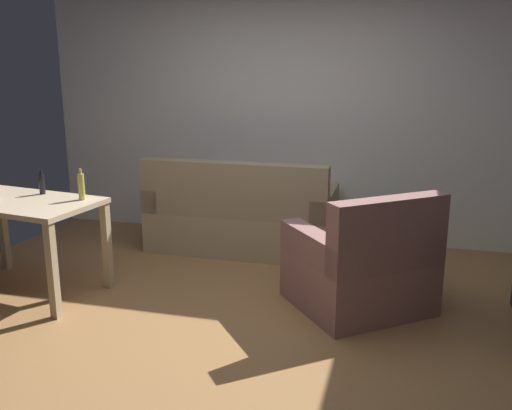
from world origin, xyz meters
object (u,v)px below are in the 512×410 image
potted_plant (393,219)px  armchair (363,268)px  couch (241,219)px  bottle_dark (42,184)px  bottle_squat (81,186)px  desk (22,213)px

potted_plant → armchair: (-0.17, -1.40, -0.01)m
couch → bottle_dark: bottle_dark is taller
bottle_squat → desk: bearing=-163.7°
couch → bottle_dark: (-1.33, -1.23, 0.54)m
couch → bottle_squat: 1.69m
couch → potted_plant: size_ratio=3.12×
potted_plant → armchair: 1.41m
bottle_squat → bottle_dark: bearing=168.0°
desk → potted_plant: bearing=40.2°
couch → bottle_squat: bearing=55.4°
couch → potted_plant: 1.47m
couch → armchair: same height
desk → armchair: (2.64, 0.36, -0.33)m
bottle_squat → armchair: bearing=5.9°
armchair → bottle_squat: (-2.18, -0.22, 0.55)m
potted_plant → bottle_squat: (-2.35, -1.63, 0.54)m
couch → armchair: (1.27, -1.09, 0.01)m
armchair → potted_plant: bearing=-135.5°
bottle_dark → bottle_squat: bottle_squat is taller
potted_plant → bottle_dark: 3.21m
armchair → bottle_dark: bearing=-35.7°
armchair → bottle_dark: (-2.59, -0.14, 0.53)m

